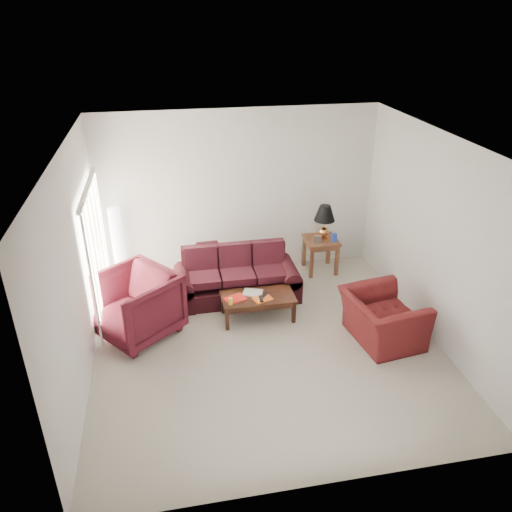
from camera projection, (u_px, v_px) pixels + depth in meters
The scene contains 19 objects.
floor at pixel (267, 344), 7.45m from camera, with size 5.00×5.00×0.00m, color beige.
blinds at pixel (97, 255), 7.70m from camera, with size 0.10×2.00×2.16m, color silver.
sofa at pixel (237, 275), 8.44m from camera, with size 2.10×0.91×0.86m, color black, non-canonical shape.
throw_pillow at pixel (208, 252), 8.69m from camera, with size 0.38×0.11×0.38m, color black.
end_table at pixel (320, 255), 9.37m from camera, with size 0.60×0.60×0.65m, color #58261E, non-canonical shape.
table_lamp at pixel (324, 222), 9.12m from camera, with size 0.38×0.38×0.64m, color #CF8440, non-canonical shape.
clock at pixel (318, 239), 9.05m from camera, with size 0.14×0.05×0.14m, color silver.
blue_canister at pixel (335, 238), 9.09m from camera, with size 0.09×0.09×0.15m, color #192FA3.
picture_frame at pixel (312, 232), 9.33m from camera, with size 0.12×0.02×0.15m, color white.
floor_lamp at pixel (119, 247), 8.67m from camera, with size 0.24×0.24×1.50m, color white, non-canonical shape.
armchair_left at pixel (135, 305), 7.46m from camera, with size 1.09×1.13×1.02m, color #440F19.
armchair_right at pixel (382, 318), 7.40m from camera, with size 1.13×0.99×0.73m, color #491012.
coffee_table at pixel (258, 307), 7.99m from camera, with size 1.16×0.58×0.41m, color black, non-canonical shape.
magazine_red at pixel (235, 299), 7.80m from camera, with size 0.31×0.23×0.02m, color red.
magazine_white at pixel (253, 293), 7.97m from camera, with size 0.30×0.23×0.02m, color silver.
magazine_orange at pixel (263, 299), 7.81m from camera, with size 0.28×0.21×0.02m, color orange.
remote_a at pixel (261, 299), 7.77m from camera, with size 0.05×0.18×0.02m, color black.
remote_b at pixel (265, 295), 7.88m from camera, with size 0.05×0.16×0.02m, color black.
yellow_glass at pixel (231, 301), 7.65m from camera, with size 0.06×0.06×0.11m, color #E8F436.
Camera 1 is at (-1.29, -5.91, 4.54)m, focal length 35.00 mm.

